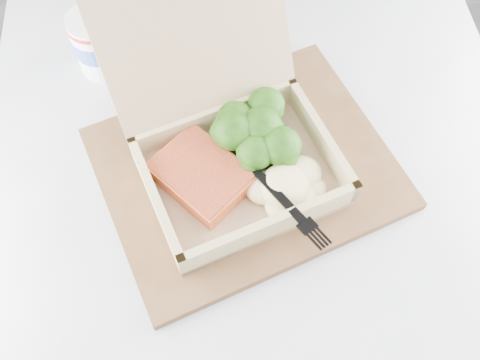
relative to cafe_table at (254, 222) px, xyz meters
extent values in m
plane|color=#96979C|center=(0.45, -0.04, -0.52)|extent=(4.00, 4.00, 0.00)
cylinder|color=black|center=(0.00, 0.00, -0.51)|extent=(0.39, 0.39, 0.02)
cylinder|color=black|center=(0.00, 0.00, -0.19)|extent=(0.07, 0.07, 0.67)
cube|color=silver|center=(0.00, 0.00, 0.16)|extent=(0.80, 0.80, 0.03)
cube|color=brown|center=(-0.02, -0.01, 0.19)|extent=(0.41, 0.36, 0.02)
cube|color=tan|center=(-0.03, -0.02, 0.20)|extent=(0.26, 0.22, 0.01)
cube|color=tan|center=(-0.13, -0.05, 0.22)|extent=(0.05, 0.17, 0.05)
cube|color=tan|center=(0.08, 0.00, 0.22)|extent=(0.05, 0.17, 0.05)
cube|color=tan|center=(-0.01, -0.11, 0.22)|extent=(0.23, 0.06, 0.05)
cube|color=tan|center=(-0.04, 0.06, 0.22)|extent=(0.23, 0.06, 0.05)
cube|color=tan|center=(-0.05, 0.10, 0.31)|extent=(0.24, 0.13, 0.16)
cube|color=orange|center=(-0.08, -0.02, 0.22)|extent=(0.13, 0.14, 0.02)
ellipsoid|color=#F9EBA1|center=(0.02, -0.06, 0.22)|extent=(0.10, 0.09, 0.03)
cube|color=black|center=(-0.02, -0.03, 0.23)|extent=(0.05, 0.09, 0.02)
cube|color=black|center=(0.01, -0.09, 0.23)|extent=(0.03, 0.05, 0.01)
cylinder|color=white|center=(-0.18, 0.21, 0.22)|extent=(0.07, 0.07, 0.09)
cylinder|color=#3655A9|center=(-0.18, 0.21, 0.23)|extent=(0.07, 0.07, 0.03)
cylinder|color=red|center=(-0.18, 0.21, 0.26)|extent=(0.07, 0.07, 0.01)
cube|color=white|center=(-0.02, 0.20, 0.18)|extent=(0.08, 0.14, 0.00)
camera|label=1|loc=(-0.10, -0.34, 0.78)|focal=40.00mm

